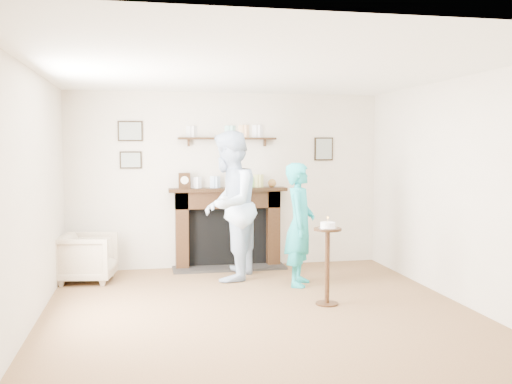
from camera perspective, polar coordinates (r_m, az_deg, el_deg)
ground at (r=6.01m, az=0.62°, el=-12.25°), size 5.00×5.00×0.00m
room_shell at (r=6.43m, az=-0.64°, el=3.56°), size 4.54×5.02×2.52m
armchair at (r=7.76m, az=-16.41°, el=-8.56°), size 0.77×0.76×0.62m
man at (r=7.58m, az=-2.70°, el=-8.69°), size 1.04×1.16×1.94m
woman at (r=7.29m, az=4.36°, el=-9.23°), size 0.56×0.66×1.54m
pedestal_table at (r=6.32m, az=7.16°, el=-5.85°), size 0.30×0.30×0.97m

